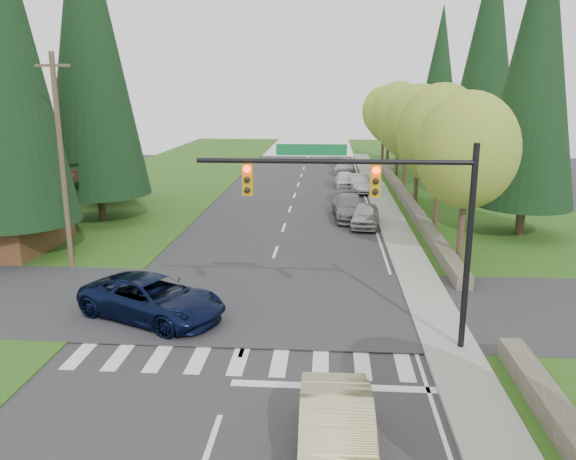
# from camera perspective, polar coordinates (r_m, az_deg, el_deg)

# --- Properties ---
(ground) EXTENTS (120.00, 120.00, 0.00)m
(ground) POSITION_cam_1_polar(r_m,az_deg,el_deg) (15.62, -6.98, -18.39)
(ground) COLOR #28282B
(ground) RESTS_ON ground
(grass_east) EXTENTS (14.00, 110.00, 0.06)m
(grass_east) POSITION_cam_1_polar(r_m,az_deg,el_deg) (35.46, 20.86, -0.46)
(grass_east) COLOR #2E4913
(grass_east) RESTS_ON ground
(grass_west) EXTENTS (14.00, 110.00, 0.06)m
(grass_west) POSITION_cam_1_polar(r_m,az_deg,el_deg) (37.42, -20.83, 0.27)
(grass_west) COLOR #2E4913
(grass_west) RESTS_ON ground
(cross_street) EXTENTS (120.00, 8.00, 0.10)m
(cross_street) POSITION_cam_1_polar(r_m,az_deg,el_deg) (22.68, -3.10, -7.58)
(cross_street) COLOR #28282B
(cross_street) RESTS_ON ground
(sidewalk_east) EXTENTS (1.80, 80.00, 0.13)m
(sidewalk_east) POSITION_cam_1_polar(r_m,az_deg,el_deg) (36.12, 10.67, 0.54)
(sidewalk_east) COLOR gray
(sidewalk_east) RESTS_ON ground
(curb_east) EXTENTS (0.20, 80.00, 0.13)m
(curb_east) POSITION_cam_1_polar(r_m,az_deg,el_deg) (36.03, 9.33, 0.56)
(curb_east) COLOR gray
(curb_east) RESTS_ON ground
(stone_wall_north) EXTENTS (0.70, 40.00, 0.70)m
(stone_wall_north) POSITION_cam_1_polar(r_m,az_deg,el_deg) (44.04, 11.77, 3.28)
(stone_wall_north) COLOR #4C4438
(stone_wall_north) RESTS_ON ground
(traffic_signal) EXTENTS (8.70, 0.37, 6.80)m
(traffic_signal) POSITION_cam_1_polar(r_m,az_deg,el_deg) (17.80, 9.34, 2.96)
(traffic_signal) COLOR black
(traffic_signal) RESTS_ON ground
(utility_pole) EXTENTS (1.60, 0.24, 10.00)m
(utility_pole) POSITION_cam_1_polar(r_m,az_deg,el_deg) (27.94, -21.99, 6.44)
(utility_pole) COLOR #473828
(utility_pole) RESTS_ON ground
(decid_tree_0) EXTENTS (4.80, 4.80, 8.37)m
(decid_tree_0) POSITION_cam_1_polar(r_m,az_deg,el_deg) (27.81, 17.74, 7.71)
(decid_tree_0) COLOR #38281C
(decid_tree_0) RESTS_ON ground
(decid_tree_1) EXTENTS (5.20, 5.20, 8.80)m
(decid_tree_1) POSITION_cam_1_polar(r_m,az_deg,el_deg) (34.63, 15.28, 9.33)
(decid_tree_1) COLOR #38281C
(decid_tree_1) RESTS_ON ground
(decid_tree_2) EXTENTS (5.00, 5.00, 8.82)m
(decid_tree_2) POSITION_cam_1_polar(r_m,az_deg,el_deg) (41.47, 13.20, 10.33)
(decid_tree_2) COLOR #38281C
(decid_tree_2) RESTS_ON ground
(decid_tree_3) EXTENTS (5.00, 5.00, 8.55)m
(decid_tree_3) POSITION_cam_1_polar(r_m,az_deg,el_deg) (48.42, 12.04, 10.57)
(decid_tree_3) COLOR #38281C
(decid_tree_3) RESTS_ON ground
(decid_tree_4) EXTENTS (5.40, 5.40, 9.18)m
(decid_tree_4) POSITION_cam_1_polar(r_m,az_deg,el_deg) (55.35, 11.20, 11.42)
(decid_tree_4) COLOR #38281C
(decid_tree_4) RESTS_ON ground
(decid_tree_5) EXTENTS (4.80, 4.80, 8.30)m
(decid_tree_5) POSITION_cam_1_polar(r_m,az_deg,el_deg) (62.30, 10.23, 11.24)
(decid_tree_5) COLOR #38281C
(decid_tree_5) RESTS_ON ground
(decid_tree_6) EXTENTS (5.20, 5.20, 8.86)m
(decid_tree_6) POSITION_cam_1_polar(r_m,az_deg,el_deg) (69.26, 9.74, 11.79)
(decid_tree_6) COLOR #38281C
(decid_tree_6) RESTS_ON ground
(conifer_w_c) EXTENTS (6.46, 6.46, 20.80)m
(conifer_w_c) POSITION_cam_1_polar(r_m,az_deg,el_deg) (38.01, -19.63, 17.71)
(conifer_w_c) COLOR #38281C
(conifer_w_c) RESTS_ON ground
(conifer_w_e) EXTENTS (5.78, 5.78, 18.80)m
(conifer_w_e) POSITION_cam_1_polar(r_m,az_deg,el_deg) (44.25, -18.80, 15.85)
(conifer_w_e) COLOR #38281C
(conifer_w_e) RESTS_ON ground
(conifer_e_a) EXTENTS (5.44, 5.44, 17.80)m
(conifer_e_a) POSITION_cam_1_polar(r_m,az_deg,el_deg) (34.81, 23.93, 15.26)
(conifer_e_a) COLOR #38281C
(conifer_e_a) RESTS_ON ground
(conifer_e_b) EXTENTS (6.12, 6.12, 19.80)m
(conifer_e_b) POSITION_cam_1_polar(r_m,az_deg,el_deg) (48.54, 19.60, 16.16)
(conifer_e_b) COLOR #38281C
(conifer_e_b) RESTS_ON ground
(conifer_e_c) EXTENTS (5.10, 5.10, 16.80)m
(conifer_e_c) POSITION_cam_1_polar(r_m,az_deg,el_deg) (61.95, 15.14, 14.45)
(conifer_e_c) COLOR #38281C
(conifer_e_c) RESTS_ON ground
(sedan_champagne) EXTENTS (1.79, 4.86, 1.59)m
(sedan_champagne) POSITION_cam_1_polar(r_m,az_deg,el_deg) (13.42, 4.93, -20.27)
(sedan_champagne) COLOR #CEBE89
(sedan_champagne) RESTS_ON ground
(suv_navy) EXTENTS (6.30, 4.81, 1.59)m
(suv_navy) POSITION_cam_1_polar(r_m,az_deg,el_deg) (21.67, -13.59, -6.77)
(suv_navy) COLOR black
(suv_navy) RESTS_ON ground
(parked_car_a) EXTENTS (2.15, 4.39, 1.44)m
(parked_car_a) POSITION_cam_1_polar(r_m,az_deg,el_deg) (35.51, 7.84, 1.50)
(parked_car_a) COLOR #A8A9AD
(parked_car_a) RESTS_ON ground
(parked_car_b) EXTENTS (2.55, 5.47, 1.54)m
(parked_car_b) POSITION_cam_1_polar(r_m,az_deg,el_deg) (37.56, 6.32, 2.32)
(parked_car_b) COLOR slate
(parked_car_b) RESTS_ON ground
(parked_car_c) EXTENTS (2.10, 4.64, 1.48)m
(parked_car_c) POSITION_cam_1_polar(r_m,az_deg,el_deg) (47.50, 7.23, 4.71)
(parked_car_c) COLOR #A3A4A8
(parked_car_c) RESTS_ON ground
(parked_car_d) EXTENTS (1.80, 4.20, 1.41)m
(parked_car_d) POSITION_cam_1_polar(r_m,az_deg,el_deg) (49.53, 5.84, 5.10)
(parked_car_d) COLOR white
(parked_car_d) RESTS_ON ground
(parked_car_e) EXTENTS (2.21, 4.69, 1.32)m
(parked_car_e) POSITION_cam_1_polar(r_m,az_deg,el_deg) (59.12, 5.79, 6.50)
(parked_car_e) COLOR #B4B5BA
(parked_car_e) RESTS_ON ground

